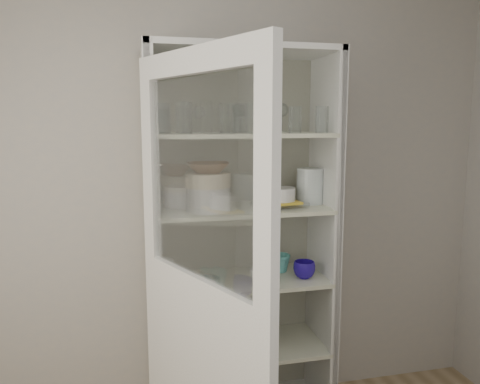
{
  "coord_description": "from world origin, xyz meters",
  "views": [
    {
      "loc": [
        -0.37,
        -1.16,
        1.72
      ],
      "look_at": [
        0.2,
        1.27,
        1.34
      ],
      "focal_mm": 35.0,
      "sensor_mm": 36.0,
      "label": 1
    }
  ],
  "objects_px": {
    "goblet_1": "(240,116)",
    "goblet_3": "(282,116)",
    "cream_bowl": "(208,180)",
    "white_canister": "(165,270)",
    "glass_platter": "(280,205)",
    "mug_teal": "(281,263)",
    "goblet_2": "(236,118)",
    "mug_white": "(258,277)",
    "pantry_cabinet": "(237,261)",
    "teal_jar": "(263,266)",
    "measuring_cups": "(207,280)",
    "mug_blue": "(304,270)",
    "goblet_0": "(199,118)",
    "cream_dish": "(192,343)",
    "yellow_trivet": "(280,202)",
    "white_ramekin": "(280,194)",
    "plate_stack_back": "(185,195)",
    "tin_box": "(249,339)",
    "plate_stack_front": "(208,199)",
    "cupboard_door": "(201,331)",
    "grey_bowl_stack": "(310,186)",
    "terracotta_bowl": "(208,168)"
  },
  "relations": [
    {
      "from": "goblet_3",
      "to": "tin_box",
      "type": "xyz_separation_m",
      "value": [
        -0.21,
        -0.11,
        -1.26
      ]
    },
    {
      "from": "pantry_cabinet",
      "to": "tin_box",
      "type": "bearing_deg",
      "value": -51.23
    },
    {
      "from": "measuring_cups",
      "to": "tin_box",
      "type": "height_order",
      "value": "measuring_cups"
    },
    {
      "from": "cupboard_door",
      "to": "white_canister",
      "type": "bearing_deg",
      "value": 163.58
    },
    {
      "from": "pantry_cabinet",
      "to": "cream_bowl",
      "type": "distance_m",
      "value": 0.53
    },
    {
      "from": "glass_platter",
      "to": "mug_teal",
      "type": "distance_m",
      "value": 0.37
    },
    {
      "from": "mug_blue",
      "to": "white_canister",
      "type": "bearing_deg",
      "value": 148.96
    },
    {
      "from": "goblet_1",
      "to": "white_canister",
      "type": "relative_size",
      "value": 1.49
    },
    {
      "from": "cream_bowl",
      "to": "measuring_cups",
      "type": "height_order",
      "value": "cream_bowl"
    },
    {
      "from": "cream_dish",
      "to": "yellow_trivet",
      "type": "bearing_deg",
      "value": -4.38
    },
    {
      "from": "cupboard_door",
      "to": "white_ramekin",
      "type": "height_order",
      "value": "cupboard_door"
    },
    {
      "from": "white_ramekin",
      "to": "white_canister",
      "type": "relative_size",
      "value": 1.41
    },
    {
      "from": "cupboard_door",
      "to": "plate_stack_front",
      "type": "relative_size",
      "value": 8.65
    },
    {
      "from": "mug_teal",
      "to": "mug_white",
      "type": "xyz_separation_m",
      "value": [
        -0.19,
        -0.19,
        -0.01
      ]
    },
    {
      "from": "goblet_0",
      "to": "glass_platter",
      "type": "xyz_separation_m",
      "value": [
        0.42,
        -0.13,
        -0.47
      ]
    },
    {
      "from": "white_canister",
      "to": "tin_box",
      "type": "distance_m",
      "value": 0.63
    },
    {
      "from": "plate_stack_back",
      "to": "white_canister",
      "type": "distance_m",
      "value": 0.42
    },
    {
      "from": "goblet_0",
      "to": "glass_platter",
      "type": "height_order",
      "value": "goblet_0"
    },
    {
      "from": "white_canister",
      "to": "plate_stack_back",
      "type": "bearing_deg",
      "value": 26.83
    },
    {
      "from": "plate_stack_back",
      "to": "tin_box",
      "type": "xyz_separation_m",
      "value": [
        0.34,
        -0.12,
        -0.82
      ]
    },
    {
      "from": "cupboard_door",
      "to": "grey_bowl_stack",
      "type": "xyz_separation_m",
      "value": [
        0.72,
        0.65,
        0.49
      ]
    },
    {
      "from": "cream_bowl",
      "to": "white_canister",
      "type": "relative_size",
      "value": 1.99
    },
    {
      "from": "terracotta_bowl",
      "to": "grey_bowl_stack",
      "type": "relative_size",
      "value": 1.1
    },
    {
      "from": "cream_bowl",
      "to": "cream_dish",
      "type": "xyz_separation_m",
      "value": [
        -0.09,
        0.07,
        -0.92
      ]
    },
    {
      "from": "goblet_0",
      "to": "goblet_2",
      "type": "distance_m",
      "value": 0.21
    },
    {
      "from": "plate_stack_back",
      "to": "measuring_cups",
      "type": "relative_size",
      "value": 2.42
    },
    {
      "from": "plate_stack_back",
      "to": "measuring_cups",
      "type": "distance_m",
      "value": 0.48
    },
    {
      "from": "goblet_0",
      "to": "mug_white",
      "type": "relative_size",
      "value": 1.66
    },
    {
      "from": "glass_platter",
      "to": "mug_teal",
      "type": "relative_size",
      "value": 2.96
    },
    {
      "from": "cream_bowl",
      "to": "terracotta_bowl",
      "type": "height_order",
      "value": "terracotta_bowl"
    },
    {
      "from": "goblet_1",
      "to": "goblet_3",
      "type": "bearing_deg",
      "value": 2.63
    },
    {
      "from": "measuring_cups",
      "to": "white_canister",
      "type": "bearing_deg",
      "value": 154.8
    },
    {
      "from": "goblet_2",
      "to": "cream_bowl",
      "type": "distance_m",
      "value": 0.41
    },
    {
      "from": "mug_white",
      "to": "white_canister",
      "type": "xyz_separation_m",
      "value": [
        -0.48,
        0.19,
        0.02
      ]
    },
    {
      "from": "plate_stack_front",
      "to": "teal_jar",
      "type": "xyz_separation_m",
      "value": [
        0.33,
        0.09,
        -0.41
      ]
    },
    {
      "from": "plate_stack_back",
      "to": "grey_bowl_stack",
      "type": "distance_m",
      "value": 0.7
    },
    {
      "from": "cupboard_door",
      "to": "plate_stack_back",
      "type": "distance_m",
      "value": 0.87
    },
    {
      "from": "plate_stack_front",
      "to": "terracotta_bowl",
      "type": "height_order",
      "value": "terracotta_bowl"
    },
    {
      "from": "goblet_1",
      "to": "terracotta_bowl",
      "type": "xyz_separation_m",
      "value": [
        -0.21,
        -0.16,
        -0.26
      ]
    },
    {
      "from": "plate_stack_back",
      "to": "mug_teal",
      "type": "xyz_separation_m",
      "value": [
        0.54,
        -0.07,
        -0.4
      ]
    },
    {
      "from": "goblet_2",
      "to": "mug_blue",
      "type": "bearing_deg",
      "value": -29.25
    },
    {
      "from": "plate_stack_front",
      "to": "goblet_3",
      "type": "bearing_deg",
      "value": 21.13
    },
    {
      "from": "cream_bowl",
      "to": "mug_white",
      "type": "height_order",
      "value": "cream_bowl"
    },
    {
      "from": "grey_bowl_stack",
      "to": "teal_jar",
      "type": "height_order",
      "value": "grey_bowl_stack"
    },
    {
      "from": "pantry_cabinet",
      "to": "teal_jar",
      "type": "height_order",
      "value": "pantry_cabinet"
    },
    {
      "from": "goblet_1",
      "to": "cream_dish",
      "type": "relative_size",
      "value": 0.7
    },
    {
      "from": "pantry_cabinet",
      "to": "goblet_0",
      "type": "bearing_deg",
      "value": 170.45
    },
    {
      "from": "cream_dish",
      "to": "white_ramekin",
      "type": "bearing_deg",
      "value": -4.38
    },
    {
      "from": "pantry_cabinet",
      "to": "goblet_0",
      "type": "height_order",
      "value": "pantry_cabinet"
    },
    {
      "from": "mug_white",
      "to": "white_canister",
      "type": "relative_size",
      "value": 0.79
    }
  ]
}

